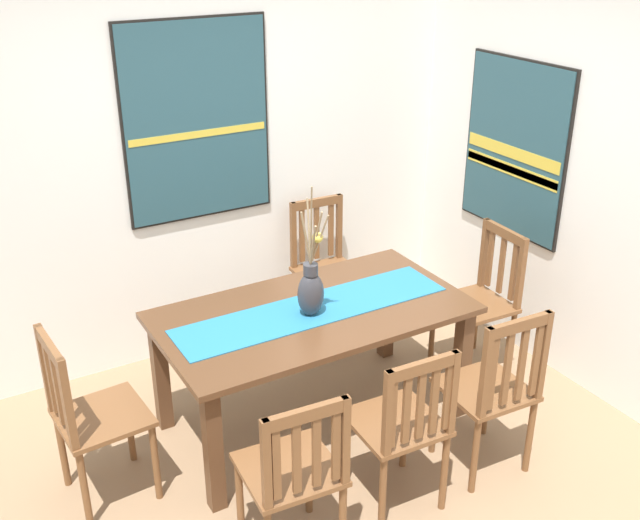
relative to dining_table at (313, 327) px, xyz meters
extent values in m
cube|color=#8E7051|center=(-0.16, -0.66, -0.64)|extent=(6.40, 6.40, 0.03)
cube|color=silver|center=(-0.16, 1.20, 0.72)|extent=(6.40, 0.12, 2.70)
cube|color=silver|center=(1.70, -0.66, 0.72)|extent=(0.12, 6.40, 2.70)
cube|color=#51331E|center=(0.00, 0.00, 0.09)|extent=(1.72, 0.93, 0.03)
cube|color=#51331E|center=(-0.78, -0.38, -0.28)|extent=(0.08, 0.08, 0.70)
cube|color=#51331E|center=(0.78, -0.38, -0.28)|extent=(0.08, 0.08, 0.70)
cube|color=#51331E|center=(-0.78, 0.38, -0.28)|extent=(0.08, 0.08, 0.70)
cube|color=#51331E|center=(0.78, 0.38, -0.28)|extent=(0.08, 0.08, 0.70)
cube|color=#236B93|center=(0.00, 0.00, 0.11)|extent=(1.58, 0.36, 0.01)
ellipsoid|color=#333338|center=(-0.04, -0.05, 0.24)|extent=(0.15, 0.13, 0.26)
cylinder|color=#333338|center=(-0.04, -0.05, 0.38)|extent=(0.08, 0.08, 0.06)
cylinder|color=#997F5B|center=(-0.05, -0.10, 0.54)|extent=(0.04, 0.12, 0.27)
cylinder|color=#997F5B|center=(-0.02, -0.11, 0.57)|extent=(0.04, 0.13, 0.32)
cylinder|color=#997F5B|center=(-0.07, -0.10, 0.65)|extent=(0.06, 0.12, 0.48)
cylinder|color=#997F5B|center=(-0.03, -0.02, 0.59)|extent=(0.02, 0.06, 0.36)
cylinder|color=#997F5B|center=(-0.04, -0.10, 0.58)|extent=(0.01, 0.12, 0.34)
cylinder|color=#997F5B|center=(-0.07, -0.05, 0.57)|extent=(0.07, 0.02, 0.31)
sphere|color=#E5CC4C|center=(-0.02, -0.09, 0.58)|extent=(0.06, 0.06, 0.06)
cube|color=brown|center=(0.02, -0.77, -0.16)|extent=(0.44, 0.44, 0.03)
cylinder|color=brown|center=(-0.15, -0.59, -0.40)|extent=(0.04, 0.04, 0.45)
cylinder|color=brown|center=(0.21, -0.60, -0.40)|extent=(0.04, 0.04, 0.45)
cylinder|color=brown|center=(-0.16, -0.94, -0.40)|extent=(0.04, 0.04, 0.45)
cylinder|color=brown|center=(0.20, -0.96, -0.40)|extent=(0.04, 0.04, 0.45)
cube|color=brown|center=(-0.16, -0.95, 0.07)|extent=(0.04, 0.04, 0.45)
cube|color=brown|center=(0.20, -0.97, 0.07)|extent=(0.04, 0.04, 0.45)
cube|color=brown|center=(0.02, -0.96, 0.27)|extent=(0.38, 0.05, 0.06)
cube|color=brown|center=(-0.14, -0.96, 0.06)|extent=(0.04, 0.02, 0.36)
cube|color=brown|center=(-0.06, -0.96, 0.06)|extent=(0.04, 0.02, 0.36)
cube|color=brown|center=(0.02, -0.96, 0.06)|extent=(0.04, 0.02, 0.36)
cube|color=brown|center=(0.09, -0.97, 0.06)|extent=(0.04, 0.02, 0.36)
cube|color=brown|center=(0.17, -0.97, 0.06)|extent=(0.04, 0.02, 0.36)
cube|color=brown|center=(0.60, 0.82, -0.16)|extent=(0.44, 0.44, 0.03)
cylinder|color=brown|center=(0.77, 0.64, -0.40)|extent=(0.04, 0.04, 0.45)
cylinder|color=brown|center=(0.41, 0.65, -0.40)|extent=(0.04, 0.04, 0.45)
cylinder|color=brown|center=(0.79, 1.00, -0.40)|extent=(0.04, 0.04, 0.45)
cylinder|color=brown|center=(0.43, 1.01, -0.40)|extent=(0.04, 0.04, 0.45)
cube|color=brown|center=(0.79, 1.01, 0.09)|extent=(0.04, 0.04, 0.48)
cube|color=brown|center=(0.43, 1.02, 0.09)|extent=(0.04, 0.04, 0.48)
cube|color=brown|center=(0.61, 1.01, 0.30)|extent=(0.38, 0.05, 0.06)
cube|color=brown|center=(0.72, 1.01, 0.08)|extent=(0.04, 0.02, 0.39)
cube|color=brown|center=(0.61, 1.01, 0.08)|extent=(0.04, 0.02, 0.39)
cube|color=brown|center=(0.49, 1.02, 0.08)|extent=(0.04, 0.02, 0.39)
cube|color=brown|center=(1.17, -0.03, -0.16)|extent=(0.44, 0.44, 0.03)
cylinder|color=brown|center=(0.98, -0.20, -0.40)|extent=(0.04, 0.04, 0.45)
cylinder|color=brown|center=(1.00, 0.16, -0.40)|extent=(0.04, 0.04, 0.45)
cylinder|color=brown|center=(1.34, -0.22, -0.40)|extent=(0.04, 0.04, 0.45)
cylinder|color=brown|center=(1.36, 0.14, -0.40)|extent=(0.04, 0.04, 0.45)
cube|color=brown|center=(1.35, -0.22, 0.09)|extent=(0.04, 0.04, 0.48)
cube|color=brown|center=(1.37, 0.14, 0.09)|extent=(0.04, 0.04, 0.48)
cube|color=brown|center=(1.36, -0.04, 0.30)|extent=(0.05, 0.38, 0.06)
cube|color=brown|center=(1.35, -0.15, 0.07)|extent=(0.02, 0.04, 0.39)
cube|color=brown|center=(1.36, -0.04, 0.07)|extent=(0.02, 0.04, 0.39)
cube|color=brown|center=(1.36, 0.08, 0.07)|extent=(0.02, 0.04, 0.39)
cube|color=brown|center=(-1.20, -0.01, -0.16)|extent=(0.45, 0.45, 0.03)
cylinder|color=brown|center=(-1.04, 0.18, -0.40)|extent=(0.04, 0.04, 0.45)
cylinder|color=brown|center=(-1.01, -0.18, -0.40)|extent=(0.04, 0.04, 0.45)
cylinder|color=brown|center=(-1.40, 0.16, -0.40)|extent=(0.04, 0.04, 0.45)
cylinder|color=brown|center=(-1.37, -0.20, -0.40)|extent=(0.04, 0.04, 0.45)
cube|color=brown|center=(-1.41, 0.16, 0.09)|extent=(0.04, 0.04, 0.48)
cube|color=brown|center=(-1.38, -0.20, 0.09)|extent=(0.04, 0.04, 0.48)
cube|color=brown|center=(-1.39, -0.02, 0.30)|extent=(0.06, 0.38, 0.06)
cube|color=brown|center=(-1.40, 0.09, 0.08)|extent=(0.02, 0.04, 0.39)
cube|color=brown|center=(-1.39, -0.02, 0.08)|extent=(0.02, 0.04, 0.39)
cube|color=brown|center=(-1.39, -0.13, 0.08)|extent=(0.02, 0.04, 0.39)
cube|color=brown|center=(-0.59, -0.81, -0.16)|extent=(0.45, 0.45, 0.03)
cylinder|color=brown|center=(-0.75, -0.62, -0.40)|extent=(0.04, 0.04, 0.45)
cylinder|color=brown|center=(-0.39, -0.65, -0.40)|extent=(0.04, 0.04, 0.45)
cube|color=brown|center=(-0.78, -0.99, 0.07)|extent=(0.04, 0.04, 0.44)
cube|color=brown|center=(-0.42, -1.02, 0.07)|extent=(0.04, 0.04, 0.44)
cube|color=brown|center=(-0.60, -1.00, 0.26)|extent=(0.38, 0.06, 0.06)
cube|color=brown|center=(-0.74, -0.99, 0.06)|extent=(0.04, 0.02, 0.35)
cube|color=brown|center=(-0.65, -1.00, 0.06)|extent=(0.04, 0.02, 0.35)
cube|color=brown|center=(-0.56, -1.00, 0.06)|extent=(0.04, 0.02, 0.35)
cube|color=brown|center=(-0.46, -1.01, 0.06)|extent=(0.04, 0.02, 0.35)
cube|color=brown|center=(0.59, -0.78, -0.16)|extent=(0.44, 0.44, 0.03)
cylinder|color=brown|center=(0.43, -0.59, -0.40)|extent=(0.04, 0.04, 0.45)
cylinder|color=brown|center=(0.78, -0.61, -0.40)|extent=(0.04, 0.04, 0.45)
cylinder|color=brown|center=(0.41, -0.95, -0.40)|extent=(0.04, 0.04, 0.45)
cylinder|color=brown|center=(0.76, -0.97, -0.40)|extent=(0.04, 0.04, 0.45)
cube|color=brown|center=(0.40, -0.96, 0.10)|extent=(0.04, 0.04, 0.50)
cube|color=brown|center=(0.76, -0.98, 0.10)|extent=(0.04, 0.04, 0.50)
cube|color=brown|center=(0.58, -0.97, 0.32)|extent=(0.38, 0.05, 0.06)
cube|color=brown|center=(0.45, -0.96, 0.08)|extent=(0.04, 0.02, 0.41)
cube|color=brown|center=(0.54, -0.96, 0.08)|extent=(0.04, 0.02, 0.41)
cube|color=brown|center=(0.63, -0.97, 0.08)|extent=(0.04, 0.02, 0.41)
cube|color=brown|center=(0.72, -0.97, 0.08)|extent=(0.04, 0.02, 0.41)
cube|color=black|center=(-0.17, 1.14, 0.94)|extent=(0.95, 0.04, 1.24)
cube|color=#284C56|center=(-0.17, 1.11, 0.94)|extent=(0.92, 0.01, 1.21)
cube|color=gold|center=(-0.17, 1.11, 0.86)|extent=(0.89, 0.00, 0.04)
cube|color=black|center=(1.64, 0.23, 0.73)|extent=(0.04, 0.88, 1.13)
cube|color=#284C56|center=(1.62, 0.23, 0.73)|extent=(0.01, 0.85, 1.10)
cube|color=gold|center=(1.61, 0.23, 0.59)|extent=(0.00, 0.82, 0.07)
cube|color=gold|center=(1.61, 0.23, 0.71)|extent=(0.00, 0.82, 0.08)
cube|color=gold|center=(1.61, 0.23, 0.59)|extent=(0.00, 0.82, 0.05)
camera|label=1|loc=(-1.79, -3.17, 2.09)|focal=41.98mm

